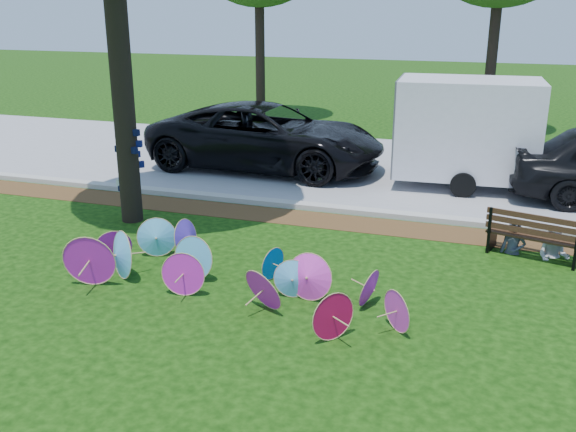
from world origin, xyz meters
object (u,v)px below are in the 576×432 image
Objects in this scene: person_left at (516,221)px; person_right at (557,227)px; cargo_trailer at (467,128)px; park_bench at (535,234)px; black_van at (267,137)px; parasol_pile at (208,267)px.

person_right is (0.70, 0.00, -0.03)m from person_left.
cargo_trailer is 2.01× the size of park_bench.
cargo_trailer reaches higher than person_left.
black_van is 3.85× the size of park_bench.
person_left is at bearing -78.37° from cargo_trailer.
person_right is (1.89, -4.47, -0.88)m from cargo_trailer.
black_van is 8.52m from person_right.
black_van is 5.17× the size of person_left.
person_right is at bearing -120.90° from black_van.
person_right is at bearing 10.13° from person_left.
black_van is 5.32m from cargo_trailer.
person_left is at bearing 33.67° from parasol_pile.
person_right is (5.37, 3.11, 0.22)m from parasol_pile.
park_bench is 1.41× the size of person_right.
person_left is at bearing -165.19° from person_right.
park_bench is (1.54, -4.52, -1.04)m from cargo_trailer.
cargo_trailer is at bearing 65.32° from parasol_pile.
black_van is at bearing 103.24° from parasol_pile.
black_van is 8.26m from park_bench.
cargo_trailer is (3.49, 7.59, 1.10)m from parasol_pile.
black_van is 1.92× the size of cargo_trailer.
parasol_pile is at bearing -117.90° from cargo_trailer.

